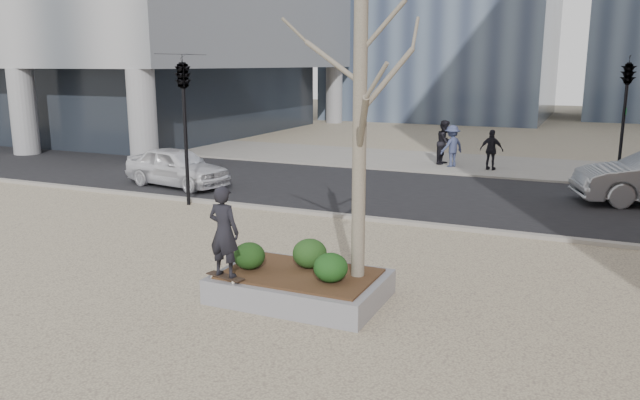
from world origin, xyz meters
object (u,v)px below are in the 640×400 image
at_px(planter, 300,286).
at_px(skateboarder, 224,231).
at_px(skateboard, 225,278).
at_px(police_car, 177,167).

relative_size(planter, skateboarder, 1.84).
xyz_separation_m(planter, skateboard, (-1.10, -0.78, 0.26)).
bearing_deg(skateboard, police_car, 143.32).
height_order(planter, skateboarder, skateboarder).
height_order(skateboard, skateboarder, skateboarder).
distance_m(planter, police_car, 11.62).
xyz_separation_m(skateboard, skateboarder, (0.00, 0.00, 0.85)).
bearing_deg(skateboard, planter, 47.84).
relative_size(planter, police_car, 0.75).
bearing_deg(skateboarder, police_car, -45.81).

